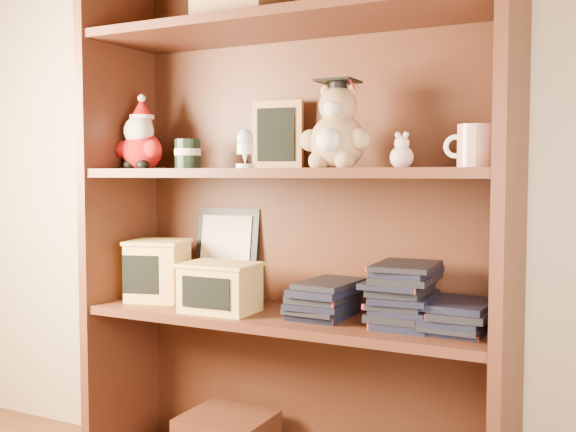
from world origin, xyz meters
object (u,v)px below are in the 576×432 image
at_px(bookcase, 295,230).
at_px(teacher_mug, 474,146).
at_px(treats_box, 158,270).
at_px(grad_teddy_bear, 337,134).

distance_m(bookcase, teacher_mug, 0.55).
bearing_deg(treats_box, teacher_mug, 0.05).
relative_size(grad_teddy_bear, treats_box, 1.14).
distance_m(grad_teddy_bear, treats_box, 0.71).
relative_size(teacher_mug, treats_box, 0.56).
height_order(bookcase, treats_box, bookcase).
relative_size(grad_teddy_bear, teacher_mug, 2.04).
bearing_deg(grad_teddy_bear, bookcase, 158.83).
height_order(teacher_mug, treats_box, teacher_mug).
xyz_separation_m(bookcase, grad_teddy_bear, (0.15, -0.06, 0.26)).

